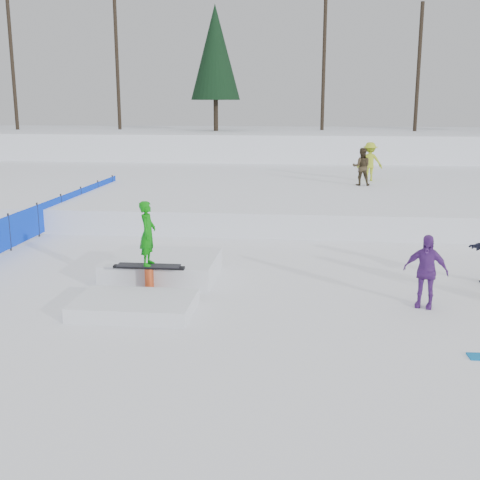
# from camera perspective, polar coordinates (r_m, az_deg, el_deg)

# --- Properties ---
(ground) EXTENTS (120.00, 120.00, 0.00)m
(ground) POSITION_cam_1_polar(r_m,az_deg,el_deg) (12.33, -3.35, -6.99)
(ground) COLOR white
(snow_berm) EXTENTS (60.00, 14.00, 2.40)m
(snow_berm) POSITION_cam_1_polar(r_m,az_deg,el_deg) (41.59, 3.56, 8.70)
(snow_berm) COLOR white
(snow_berm) RESTS_ON ground
(snow_midrise) EXTENTS (50.00, 18.00, 0.80)m
(snow_midrise) POSITION_cam_1_polar(r_m,az_deg,el_deg) (27.77, 2.13, 5.00)
(snow_midrise) COLOR white
(snow_midrise) RESTS_ON ground
(safety_fence) EXTENTS (0.05, 16.00, 1.10)m
(safety_fence) POSITION_cam_1_polar(r_m,az_deg,el_deg) (20.25, -18.60, 1.84)
(safety_fence) COLOR #0633DA
(safety_fence) RESTS_ON ground
(treeline) EXTENTS (40.24, 4.22, 10.50)m
(treeline) POSITION_cam_1_polar(r_m,az_deg,el_deg) (40.07, 12.84, 17.21)
(treeline) COLOR black
(treeline) RESTS_ON snow_berm
(walker_olive) EXTENTS (0.78, 0.62, 1.57)m
(walker_olive) POSITION_cam_1_polar(r_m,az_deg,el_deg) (25.86, 11.45, 6.83)
(walker_olive) COLOR #392E1D
(walker_olive) RESTS_ON snow_midrise
(walker_ygreen) EXTENTS (1.14, 0.70, 1.70)m
(walker_ygreen) POSITION_cam_1_polar(r_m,az_deg,el_deg) (27.52, 12.20, 7.28)
(walker_ygreen) COLOR #ABC323
(walker_ygreen) RESTS_ON snow_midrise
(spectator_purple) EXTENTS (0.99, 0.67, 1.55)m
(spectator_purple) POSITION_cam_1_polar(r_m,az_deg,el_deg) (13.08, 17.19, -2.83)
(spectator_purple) COLOR #622C8C
(spectator_purple) RESTS_ON ground
(jib_rail_feature) EXTENTS (2.60, 4.40, 2.11)m
(jib_rail_feature) POSITION_cam_1_polar(r_m,az_deg,el_deg) (14.11, -8.00, -3.23)
(jib_rail_feature) COLOR white
(jib_rail_feature) RESTS_ON ground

